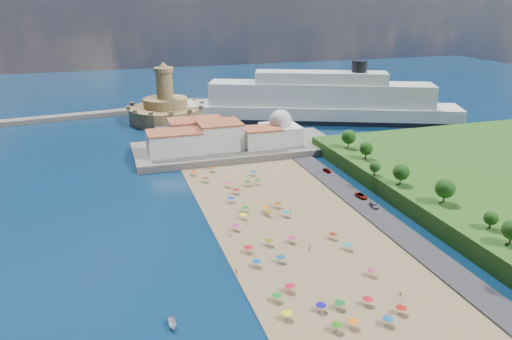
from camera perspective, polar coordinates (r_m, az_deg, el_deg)
name	(u,v)px	position (r m, az deg, el deg)	size (l,w,h in m)	color
ground	(268,221)	(155.17, 1.38, -5.89)	(700.00, 700.00, 0.00)	#071938
terrace	(236,148)	(222.63, -2.25, 2.52)	(90.00, 36.00, 3.00)	#59544C
jetty	(175,133)	(251.48, -9.24, 4.20)	(18.00, 70.00, 2.40)	#59544C
waterfront_buildings	(207,136)	(218.53, -5.63, 3.85)	(57.00, 29.00, 11.00)	silver
domed_building	(280,129)	(224.64, 2.80, 4.65)	(16.00, 16.00, 15.00)	silver
fortress	(166,109)	(279.08, -10.25, 6.82)	(40.00, 40.00, 32.40)	#99814C
cruise_ship	(320,103)	(277.31, 7.33, 7.55)	(148.39, 78.50, 33.06)	black
beach_parasols	(278,234)	(142.89, 2.52, -7.29)	(31.54, 117.49, 2.20)	gray
beachgoers	(265,234)	(145.09, 1.02, -7.29)	(34.43, 102.26, 1.84)	tan
moored_boats	(202,337)	(107.13, -6.21, -18.48)	(12.04, 16.25, 1.62)	white
parked_cars	(355,191)	(177.73, 11.26, -2.38)	(3.02, 40.27, 1.42)	gray
hillside_trees	(414,176)	(170.74, 17.65, -0.71)	(12.36, 109.20, 7.75)	#382314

